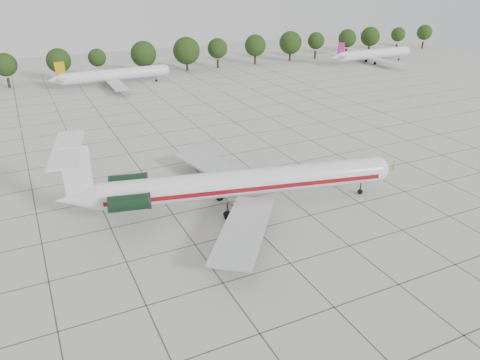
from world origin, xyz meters
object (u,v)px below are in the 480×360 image
(ground_crew, at_px, (394,166))
(bg_airliner_c, at_px, (114,75))
(main_airliner, at_px, (228,184))
(bg_airliner_e, at_px, (373,54))

(ground_crew, height_order, bg_airliner_c, bg_airliner_c)
(main_airliner, height_order, bg_airliner_e, main_airliner)
(main_airliner, distance_m, bg_airliner_c, 76.53)
(ground_crew, bearing_deg, bg_airliner_e, -159.07)
(bg_airliner_c, relative_size, bg_airliner_e, 1.00)
(ground_crew, xyz_separation_m, bg_airliner_e, (56.38, 71.48, 2.05))
(bg_airliner_c, xyz_separation_m, bg_airliner_e, (83.48, -4.89, 0.00))
(main_airliner, relative_size, ground_crew, 25.35)
(ground_crew, distance_m, bg_airliner_e, 91.06)
(ground_crew, bearing_deg, bg_airliner_c, -101.27)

